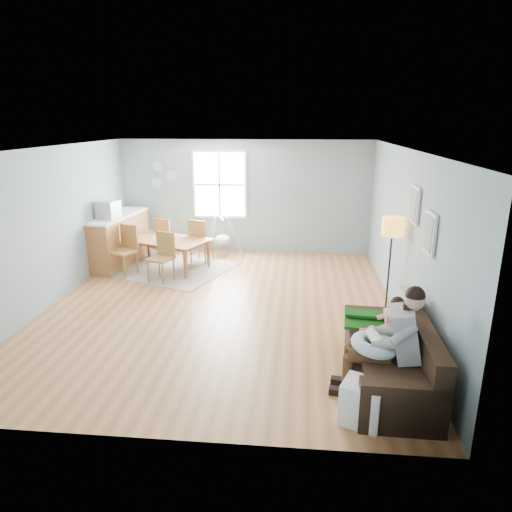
# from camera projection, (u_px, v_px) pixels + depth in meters

# --- Properties ---
(room) EXTENTS (8.40, 9.40, 3.90)m
(room) POSITION_uv_depth(u_px,v_px,m) (219.00, 166.00, 7.30)
(room) COLOR #A66A3B
(window) EXTENTS (1.32, 0.08, 1.62)m
(window) POSITION_uv_depth(u_px,v_px,m) (220.00, 185.00, 10.88)
(window) COLOR white
(window) RESTS_ON room
(pictures) EXTENTS (0.05, 1.34, 0.74)m
(pictures) POSITION_uv_depth(u_px,v_px,m) (422.00, 218.00, 6.19)
(pictures) COLOR white
(pictures) RESTS_ON room
(wall_plates) EXTENTS (0.67, 0.02, 0.66)m
(wall_plates) POSITION_uv_depth(u_px,v_px,m) (162.00, 176.00, 10.96)
(wall_plates) COLOR #8FA1AC
(wall_plates) RESTS_ON room
(sofa) EXTENTS (0.95, 2.11, 0.85)m
(sofa) POSITION_uv_depth(u_px,v_px,m) (394.00, 361.00, 5.58)
(sofa) COLOR black
(sofa) RESTS_ON room
(green_throw) EXTENTS (1.02, 0.85, 0.04)m
(green_throw) POSITION_uv_depth(u_px,v_px,m) (380.00, 319.00, 6.18)
(green_throw) COLOR #135414
(green_throw) RESTS_ON sofa
(beige_pillow) EXTENTS (0.17, 0.50, 0.49)m
(beige_pillow) POSITION_uv_depth(u_px,v_px,m) (407.00, 309.00, 5.94)
(beige_pillow) COLOR beige
(beige_pillow) RESTS_ON sofa
(father) EXTENTS (1.04, 0.54, 1.40)m
(father) POSITION_uv_depth(u_px,v_px,m) (390.00, 339.00, 5.19)
(father) COLOR #939396
(father) RESTS_ON sofa
(nursing_pillow) EXTENTS (0.61, 0.60, 0.22)m
(nursing_pillow) POSITION_uv_depth(u_px,v_px,m) (375.00, 345.00, 5.23)
(nursing_pillow) COLOR #C7E7F8
(nursing_pillow) RESTS_ON father
(infant) EXTENTS (0.19, 0.39, 0.14)m
(infant) POSITION_uv_depth(u_px,v_px,m) (374.00, 337.00, 5.23)
(infant) COLOR white
(infant) RESTS_ON nursing_pillow
(toddler) EXTENTS (0.55, 0.28, 0.85)m
(toddler) POSITION_uv_depth(u_px,v_px,m) (387.00, 323.00, 5.66)
(toddler) COLOR white
(toddler) RESTS_ON sofa
(floor_lamp) EXTENTS (0.34, 0.34, 1.67)m
(floor_lamp) POSITION_uv_depth(u_px,v_px,m) (392.00, 235.00, 7.22)
(floor_lamp) COLOR black
(floor_lamp) RESTS_ON room
(storage_cube) EXTENTS (0.54, 0.51, 0.47)m
(storage_cube) POSITION_uv_depth(u_px,v_px,m) (362.00, 402.00, 4.87)
(storage_cube) COLOR white
(storage_cube) RESTS_ON room
(rug) EXTENTS (3.23, 2.86, 0.01)m
(rug) POSITION_uv_depth(u_px,v_px,m) (165.00, 268.00, 10.05)
(rug) COLOR #99958C
(rug) RESTS_ON room
(dining_table) EXTENTS (2.12, 1.66, 0.65)m
(dining_table) POSITION_uv_depth(u_px,v_px,m) (165.00, 254.00, 9.96)
(dining_table) COLOR brown
(dining_table) RESTS_ON rug
(chair_sw) EXTENTS (0.61, 0.61, 1.04)m
(chair_sw) POSITION_uv_depth(u_px,v_px,m) (126.00, 246.00, 9.53)
(chair_sw) COLOR olive
(chair_sw) RESTS_ON rug
(chair_se) EXTENTS (0.57, 0.57, 0.99)m
(chair_se) POSITION_uv_depth(u_px,v_px,m) (163.00, 253.00, 9.12)
(chair_se) COLOR olive
(chair_se) RESTS_ON rug
(chair_nw) EXTENTS (0.54, 0.54, 0.95)m
(chair_nw) POSITION_uv_depth(u_px,v_px,m) (165.00, 235.00, 10.67)
(chair_nw) COLOR olive
(chair_nw) RESTS_ON rug
(chair_ne) EXTENTS (0.58, 0.58, 1.01)m
(chair_ne) POSITION_uv_depth(u_px,v_px,m) (200.00, 238.00, 10.24)
(chair_ne) COLOR olive
(chair_ne) RESTS_ON rug
(counter) EXTENTS (0.80, 2.06, 1.12)m
(counter) POSITION_uv_depth(u_px,v_px,m) (119.00, 239.00, 10.21)
(counter) COLOR brown
(counter) RESTS_ON room
(monitor) EXTENTS (0.48, 0.46, 0.38)m
(monitor) POSITION_uv_depth(u_px,v_px,m) (108.00, 210.00, 9.64)
(monitor) COLOR #B5B4BA
(monitor) RESTS_ON counter
(baby_swing) EXTENTS (1.12, 1.13, 0.91)m
(baby_swing) POSITION_uv_depth(u_px,v_px,m) (222.00, 239.00, 10.88)
(baby_swing) COLOR #B5B4BA
(baby_swing) RESTS_ON room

